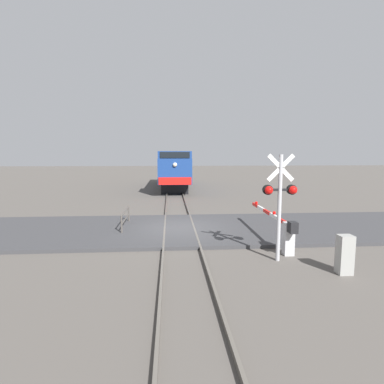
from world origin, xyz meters
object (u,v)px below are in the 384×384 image
at_px(locomotive, 174,170).
at_px(crossing_signal, 280,196).
at_px(utility_cabinet, 345,255).
at_px(guard_railing, 125,217).
at_px(crossing_gate, 283,229).

bearing_deg(locomotive, crossing_signal, -81.92).
xyz_separation_m(utility_cabinet, guard_railing, (-7.60, 6.23, 0.00)).
bearing_deg(crossing_gate, locomotive, 100.04).
bearing_deg(crossing_gate, guard_railing, 150.37).
bearing_deg(utility_cabinet, locomotive, 101.40).
bearing_deg(crossing_signal, crossing_gate, 63.70).
bearing_deg(locomotive, guard_railing, -98.25).
bearing_deg(guard_railing, utility_cabinet, -39.35).
xyz_separation_m(locomotive, crossing_signal, (3.30, -23.25, 0.27)).
distance_m(crossing_gate, utility_cabinet, 2.73).
bearing_deg(locomotive, utility_cabinet, -78.60).
distance_m(locomotive, guard_railing, 18.55).
xyz_separation_m(locomotive, utility_cabinet, (4.95, -24.54, -1.39)).
bearing_deg(locomotive, crossing_gate, -79.96).
height_order(crossing_signal, crossing_gate, crossing_signal).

